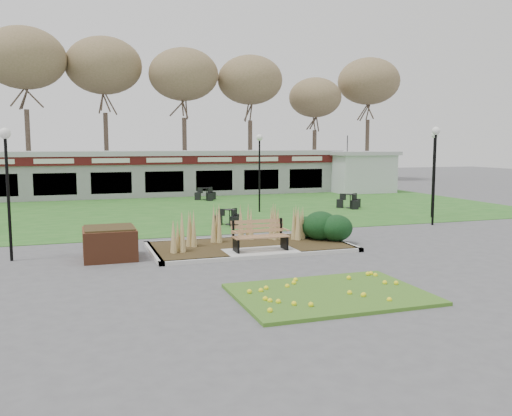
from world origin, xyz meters
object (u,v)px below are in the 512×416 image
object	(u,v)px
bistro_set_a	(230,220)
bistro_set_c	(350,203)
lamp_post_mid_right	(435,154)
patio_umbrella	(347,167)
lamp_post_far_right	(259,156)
food_pavilion	(161,173)
bistro_set_b	(206,196)
park_bench	(260,235)
lamp_post_near_left	(7,165)
service_hut	(361,171)
lamp_post_near_right	(434,155)
brick_planter	(110,243)

from	to	relation	value
bistro_set_a	bistro_set_c	bearing A→B (deg)	25.44
lamp_post_mid_right	patio_umbrella	world-z (taller)	lamp_post_mid_right
lamp_post_far_right	food_pavilion	bearing A→B (deg)	108.13
bistro_set_b	patio_umbrella	xyz separation A→B (m)	(10.30, 1.82, 1.52)
lamp_post_far_right	patio_umbrella	bearing A→B (deg)	41.66
park_bench	lamp_post_near_left	size ratio (longest dim) A/B	0.45
lamp_post_mid_right	bistro_set_c	distance (m)	6.82
service_hut	bistro_set_b	xyz separation A→B (m)	(-11.38, -1.82, -1.19)
lamp_post_near_left	lamp_post_far_right	xyz separation A→B (m)	(10.42, 8.26, 0.00)
lamp_post_near_right	service_hut	bearing A→B (deg)	74.92
brick_planter	bistro_set_b	bearing A→B (deg)	66.76
lamp_post_far_right	lamp_post_mid_right	bearing A→B (deg)	-49.16
service_hut	patio_umbrella	distance (m)	1.13
bistro_set_c	lamp_post_near_right	bearing A→B (deg)	-67.03
service_hut	lamp_post_near_left	xyz separation A→B (m)	(-20.62, -16.38, 1.33)
lamp_post_near_right	bistro_set_a	size ratio (longest dim) A/B	3.27
brick_planter	bistro_set_a	distance (m)	7.34
lamp_post_mid_right	bistro_set_c	size ratio (longest dim) A/B	2.96
park_bench	lamp_post_mid_right	distance (m)	9.66
brick_planter	bistro_set_c	bearing A→B (deg)	34.81
lamp_post_near_right	patio_umbrella	bearing A→B (deg)	79.62
bistro_set_a	lamp_post_far_right	bearing A→B (deg)	54.97
brick_planter	lamp_post_far_right	xyz separation A→B (m)	(7.70, 8.88, 2.31)
lamp_post_near_left	bistro_set_b	bearing A→B (deg)	57.60
park_bench	lamp_post_mid_right	size ratio (longest dim) A/B	0.42
service_hut	bistro_set_c	size ratio (longest dim) A/B	3.22
lamp_post_near_right	food_pavilion	bearing A→B (deg)	124.98
lamp_post_far_right	park_bench	bearing A→B (deg)	-108.91
bistro_set_b	patio_umbrella	size ratio (longest dim) A/B	0.48
park_bench	lamp_post_near_left	world-z (taller)	lamp_post_near_left
brick_planter	lamp_post_near_left	xyz separation A→B (m)	(-2.72, 0.62, 2.31)
service_hut	bistro_set_c	world-z (taller)	service_hut
service_hut	bistro_set_b	size ratio (longest dim) A/B	3.26
park_bench	patio_umbrella	bearing A→B (deg)	55.02
brick_planter	lamp_post_near_left	distance (m)	3.62
service_hut	patio_umbrella	size ratio (longest dim) A/B	1.57
park_bench	bistro_set_c	distance (m)	12.67
patio_umbrella	park_bench	bearing A→B (deg)	-124.98
park_bench	bistro_set_b	world-z (taller)	park_bench
lamp_post_far_right	brick_planter	bearing A→B (deg)	-130.92
lamp_post_near_right	bistro_set_c	xyz separation A→B (m)	(-1.84, 4.34, -2.60)
brick_planter	lamp_post_near_right	distance (m)	15.39
park_bench	patio_umbrella	world-z (taller)	patio_umbrella
service_hut	lamp_post_near_right	size ratio (longest dim) A/B	1.12
lamp_post_mid_right	bistro_set_a	size ratio (longest dim) A/B	3.37
park_bench	lamp_post_mid_right	xyz separation A→B (m)	(8.75, 3.32, 2.37)
lamp_post_mid_right	lamp_post_far_right	distance (m)	8.34
food_pavilion	lamp_post_near_right	xyz separation A→B (m)	(10.13, -14.48, 1.39)
park_bench	lamp_post_far_right	size ratio (longest dim) A/B	0.45
service_hut	bistro_set_b	world-z (taller)	service_hut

